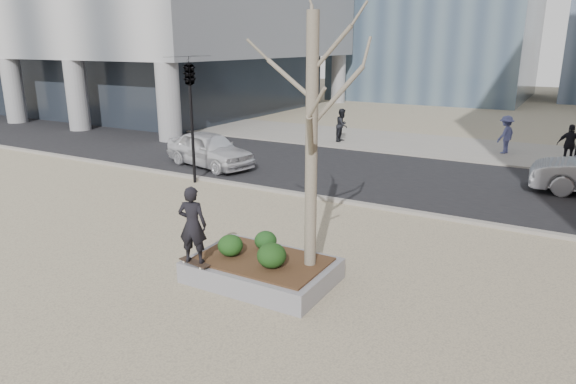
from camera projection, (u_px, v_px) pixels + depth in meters
The scene contains 16 objects.
ground at pixel (225, 270), 11.52m from camera, with size 120.00×120.00×0.00m, color tan.
street at pixel (379, 175), 19.85m from camera, with size 60.00×8.00×0.02m, color black.
far_sidewalk at pixel (428, 145), 25.69m from camera, with size 60.00×6.00×0.02m, color gray.
planter at pixel (262, 270), 10.98m from camera, with size 3.00×2.00×0.45m, color gray.
planter_mulch at pixel (262, 260), 10.91m from camera, with size 2.70×1.70×0.04m, color #382314.
sycamore_tree at pixel (312, 104), 9.76m from camera, with size 2.80×2.80×6.60m, color gray, non-canonical shape.
shrub_left at pixel (230, 245), 11.03m from camera, with size 0.55×0.55×0.46m, color #153D13.
shrub_middle at pixel (266, 240), 11.36m from camera, with size 0.50×0.50×0.42m, color #133C17.
shrub_right at pixel (272, 255), 10.44m from camera, with size 0.61×0.61×0.51m, color #143310.
skateboard at pixel (195, 263), 10.70m from camera, with size 0.78×0.20×0.07m, color black, non-canonical shape.
skateboarder at pixel (192, 225), 10.46m from camera, with size 0.59×0.39×1.63m, color black.
police_car at pixel (210, 149), 20.99m from camera, with size 1.70×4.22×1.44m, color silver.
pedestrian_a at pixel (342, 125), 26.38m from camera, with size 0.82×0.64×1.68m, color black.
pedestrian_b at pixel (506, 135), 23.48m from camera, with size 1.12×0.64×1.73m, color #444A7B.
pedestrian_c at pixel (570, 145), 21.24m from camera, with size 0.99×0.41×1.69m, color black.
traffic_light_near at pixel (192, 121), 18.19m from camera, with size 0.60×2.48×4.50m, color black, non-canonical shape.
Camera 1 is at (6.49, -8.47, 4.90)m, focal length 32.00 mm.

